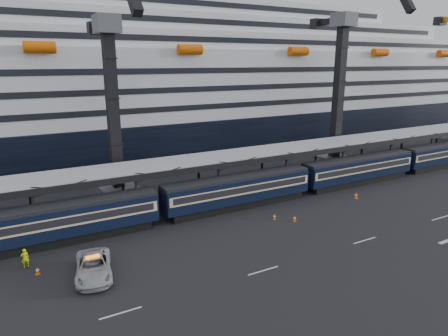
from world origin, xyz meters
The scene contains 13 objects.
ground centered at (0.00, 0.00, 0.00)m, with size 260.00×260.00×0.00m, color black.
lane_markings centered at (8.15, -5.23, 0.01)m, with size 111.00×4.27×0.02m.
train centered at (-4.65, 10.00, 2.20)m, with size 133.05×3.00×4.05m.
canopy centered at (0.00, 14.00, 5.25)m, with size 130.00×6.25×5.53m.
cruise_ship centered at (-1.08, 45.99, 12.34)m, with size 214.09×28.84×34.00m.
crane_dark_near centered at (-20.00, 18.59, 11.93)m, with size 4.50×17.75×35.08m.
crane_dark_mid centered at (15.00, 17.59, 13.36)m, with size 4.50×18.24×39.64m.
pickup_truck centered at (-26.57, 1.97, 0.84)m, with size 2.78×6.03×1.67m, color #A2A4A9.
worker centered at (-31.33, 6.32, 0.85)m, with size 0.62×0.41×1.71m, color #CBE20B.
traffic_cone_b centered at (-30.56, 4.55, 0.35)m, with size 0.36×0.36×0.71m.
traffic_cone_c centered at (-4.92, 3.19, 0.34)m, with size 0.35×0.35×0.70m.
traffic_cone_d centered at (-6.54, 4.70, 0.33)m, with size 0.33×0.33×0.67m.
traffic_cone_e centered at (6.80, 5.39, 0.42)m, with size 0.43×0.43×0.86m.
Camera 1 is at (-31.48, -28.65, 16.94)m, focal length 32.00 mm.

